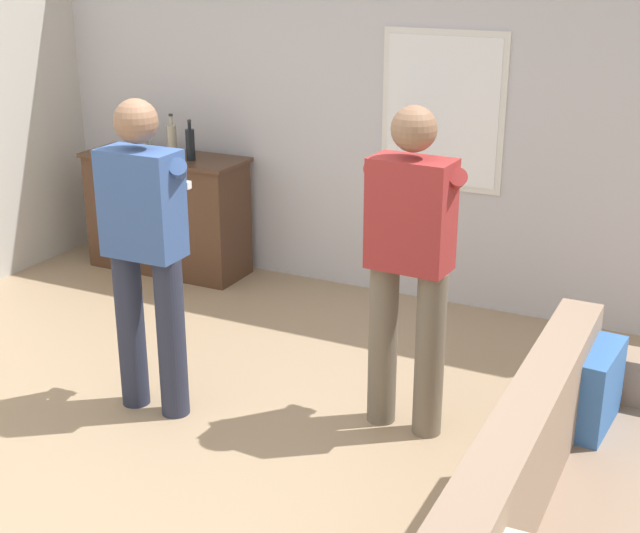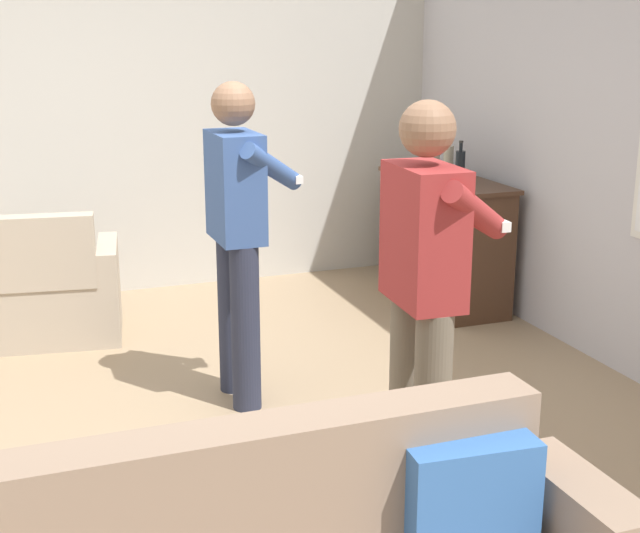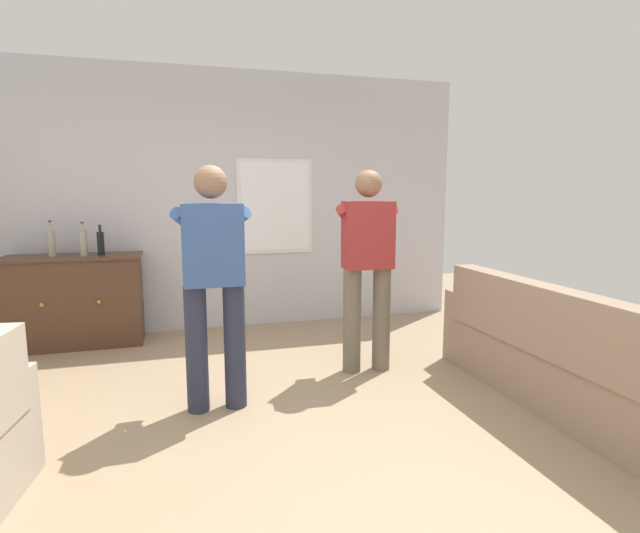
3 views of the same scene
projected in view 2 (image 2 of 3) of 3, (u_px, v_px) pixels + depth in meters
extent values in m
plane|color=#9E8466|center=(172.00, 441.00, 4.31)|extent=(10.40, 10.40, 0.00)
cube|color=beige|center=(90.00, 103.00, 6.34)|extent=(0.12, 5.20, 2.80)
cube|color=gray|center=(202.00, 510.00, 2.47)|extent=(0.18, 2.05, 0.47)
cube|color=#386BB7|center=(471.00, 499.00, 2.63)|extent=(0.17, 0.41, 0.36)
cube|color=#B2A38E|center=(50.00, 307.00, 5.69)|extent=(0.73, 0.73, 0.40)
cube|color=#B2A38E|center=(41.00, 252.00, 5.33)|extent=(0.23, 0.65, 0.45)
cube|color=#B2A38E|center=(110.00, 288.00, 5.74)|extent=(0.65, 0.21, 0.60)
cube|color=#472D1E|center=(443.00, 241.00, 6.40)|extent=(1.22, 0.44, 0.87)
cube|color=#472D1E|center=(446.00, 180.00, 6.28)|extent=(1.26, 0.48, 0.03)
sphere|color=#B79338|center=(399.00, 231.00, 6.53)|extent=(0.04, 0.04, 0.04)
sphere|color=#B79338|center=(430.00, 246.00, 6.09)|extent=(0.04, 0.04, 0.04)
cylinder|color=gray|center=(435.00, 157.00, 6.40)|extent=(0.07, 0.07, 0.24)
cylinder|color=gray|center=(436.00, 135.00, 6.36)|extent=(0.02, 0.02, 0.08)
cylinder|color=#262626|center=(436.00, 127.00, 6.34)|extent=(0.03, 0.03, 0.02)
cylinder|color=gray|center=(448.00, 163.00, 6.13)|extent=(0.07, 0.07, 0.24)
cylinder|color=gray|center=(449.00, 141.00, 6.08)|extent=(0.03, 0.03, 0.07)
cylinder|color=#262626|center=(449.00, 135.00, 6.07)|extent=(0.03, 0.03, 0.02)
cylinder|color=black|center=(460.00, 168.00, 5.99)|extent=(0.07, 0.07, 0.23)
cylinder|color=black|center=(461.00, 147.00, 5.96)|extent=(0.02, 0.02, 0.05)
cylinder|color=#262626|center=(461.00, 142.00, 5.95)|extent=(0.03, 0.03, 0.02)
cylinder|color=#282D42|center=(232.00, 313.00, 4.80)|extent=(0.15, 0.15, 0.88)
cylinder|color=#282D42|center=(246.00, 328.00, 4.57)|extent=(0.15, 0.15, 0.88)
cube|color=#385693|center=(235.00, 187.00, 4.50)|extent=(0.40, 0.22, 0.55)
sphere|color=#8C664C|center=(233.00, 104.00, 4.39)|extent=(0.22, 0.22, 0.22)
cylinder|color=#385693|center=(258.00, 160.00, 4.63)|extent=(0.32, 0.41, 0.29)
cylinder|color=#385693|center=(272.00, 167.00, 4.42)|extent=(0.33, 0.41, 0.29)
cube|color=white|center=(295.00, 178.00, 4.60)|extent=(0.15, 0.04, 0.04)
cylinder|color=#6B6051|center=(406.00, 392.00, 3.79)|extent=(0.15, 0.15, 0.88)
cylinder|color=#6B6051|center=(432.00, 417.00, 3.55)|extent=(0.15, 0.15, 0.88)
cube|color=#9E2D2D|center=(424.00, 235.00, 3.48)|extent=(0.41, 0.24, 0.55)
sphere|color=#8C664C|center=(427.00, 129.00, 3.37)|extent=(0.22, 0.22, 0.22)
cylinder|color=#9E2D2D|center=(450.00, 200.00, 3.60)|extent=(0.34, 0.40, 0.29)
cylinder|color=#9E2D2D|center=(476.00, 211.00, 3.39)|extent=(0.31, 0.42, 0.29)
cube|color=white|center=(498.00, 224.00, 3.57)|extent=(0.15, 0.05, 0.04)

